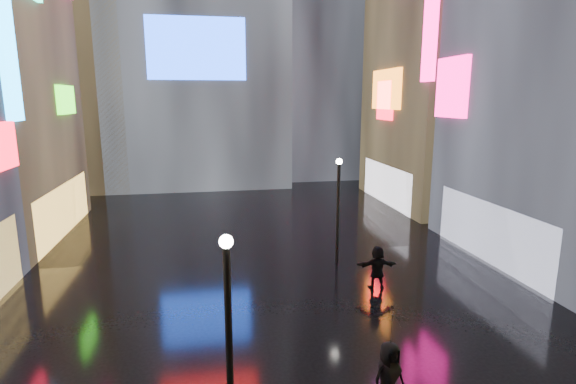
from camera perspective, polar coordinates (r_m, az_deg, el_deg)
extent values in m
plane|color=black|center=(23.61, -3.57, -8.01)|extent=(140.00, 140.00, 0.00)
cube|color=red|center=(22.08, -32.51, 4.95)|extent=(0.25, 2.24, 1.94)
cube|color=#118BDE|center=(23.75, -32.33, 17.33)|extent=(0.25, 1.40, 8.00)
cube|color=#FFC659|center=(30.03, -26.65, -1.97)|extent=(0.20, 10.00, 3.00)
cube|color=#32C816|center=(31.01, -26.38, 10.45)|extent=(0.25, 3.00, 1.71)
cube|color=white|center=(24.36, 24.33, -4.73)|extent=(0.20, 9.00, 3.00)
cube|color=#DE0B68|center=(26.82, 20.11, 12.35)|extent=(0.25, 2.99, 3.26)
cube|color=black|center=(37.56, 20.70, 20.28)|extent=(10.00, 12.00, 28.00)
cube|color=white|center=(35.47, 12.43, 0.97)|extent=(0.20, 9.00, 3.00)
cube|color=orange|center=(35.08, 12.37, 12.61)|extent=(0.25, 4.92, 2.91)
cube|color=red|center=(35.18, 12.23, 11.28)|extent=(0.25, 2.63, 2.87)
cube|color=#194CFF|center=(39.18, -11.55, 17.43)|extent=(8.00, 0.20, 5.00)
cube|color=black|center=(50.27, 3.27, 22.09)|extent=(12.00, 12.00, 34.00)
cube|color=black|center=(45.79, -26.04, 16.92)|extent=(10.00, 10.00, 26.00)
cylinder|color=black|center=(10.60, -7.46, -19.49)|extent=(0.16, 0.16, 5.00)
sphere|color=white|center=(9.53, -7.87, -6.26)|extent=(0.30, 0.30, 0.30)
cylinder|color=black|center=(22.01, 6.37, -2.73)|extent=(0.16, 0.16, 5.00)
sphere|color=white|center=(21.51, 6.52, 3.86)|extent=(0.30, 0.30, 0.30)
imported|color=black|center=(12.75, 12.62, -21.96)|extent=(1.08, 0.87, 1.92)
imported|color=black|center=(19.74, 11.25, -9.37)|extent=(1.79, 0.72, 1.88)
imported|color=black|center=(12.05, 12.92, -16.53)|extent=(0.97, 0.96, 0.81)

